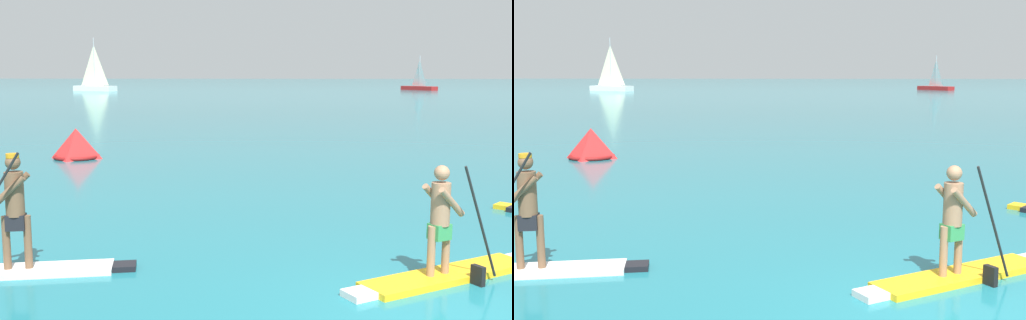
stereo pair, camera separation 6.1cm
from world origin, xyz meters
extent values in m
cube|color=white|center=(-6.12, 1.48, 0.04)|extent=(2.76, 1.11, 0.08)
cube|color=black|center=(-4.64, 1.78, 0.04)|extent=(0.40, 0.40, 0.08)
cylinder|color=brown|center=(-6.24, 1.45, 0.47)|extent=(0.11, 0.11, 0.77)
cylinder|color=brown|center=(-5.96, 1.51, 0.47)|extent=(0.11, 0.11, 0.77)
cube|color=black|center=(-6.10, 1.48, 0.76)|extent=(0.30, 0.27, 0.22)
cylinder|color=brown|center=(-6.10, 1.48, 1.17)|extent=(0.26, 0.26, 0.63)
sphere|color=brown|center=(-6.10, 1.48, 1.62)|extent=(0.21, 0.21, 0.21)
cylinder|color=orange|center=(-6.10, 1.48, 1.72)|extent=(0.18, 0.18, 0.06)
cylinder|color=brown|center=(-6.12, 1.32, 1.23)|extent=(0.49, 0.19, 0.47)
cylinder|color=brown|center=(-6.18, 1.62, 1.23)|extent=(0.49, 0.19, 0.47)
cube|color=yellow|center=(0.02, 1.65, 0.05)|extent=(2.68, 1.99, 0.09)
cube|color=white|center=(-1.31, 0.81, 0.05)|extent=(0.48, 0.49, 0.09)
cylinder|color=#997051|center=(-0.03, 1.61, 0.44)|extent=(0.11, 0.11, 0.70)
cylinder|color=#997051|center=(-0.27, 1.47, 0.44)|extent=(0.11, 0.11, 0.70)
cube|color=#338C4C|center=(-0.15, 1.54, 0.71)|extent=(0.34, 0.32, 0.22)
cylinder|color=#997051|center=(-0.15, 1.54, 1.09)|extent=(0.26, 0.26, 0.59)
sphere|color=#997051|center=(-0.15, 1.54, 1.52)|extent=(0.21, 0.21, 0.21)
cylinder|color=#997051|center=(-0.19, 1.69, 1.14)|extent=(0.44, 0.34, 0.48)
cylinder|color=#997051|center=(-0.03, 1.44, 1.14)|extent=(0.44, 0.34, 0.48)
cylinder|color=black|center=(0.36, 1.39, 0.87)|extent=(0.61, 0.41, 1.61)
cube|color=black|center=(0.36, 1.39, 0.11)|extent=(0.17, 0.21, 0.32)
cube|color=yellow|center=(2.31, 6.28, 0.05)|extent=(0.49, 0.50, 0.09)
pyramid|color=red|center=(-9.37, 13.20, 0.50)|extent=(1.34, 1.34, 1.01)
torus|color=maroon|center=(-9.37, 13.20, 0.06)|extent=(1.51, 1.51, 0.12)
cube|color=white|center=(-30.71, 81.60, 0.37)|extent=(6.73, 4.21, 0.74)
cylinder|color=#B2B2B7|center=(-30.71, 81.60, 4.16)|extent=(0.12, 0.12, 6.83)
pyramid|color=beige|center=(-30.71, 81.60, 3.71)|extent=(2.91, 0.37, 5.73)
cube|color=silver|center=(-30.71, 81.60, 0.96)|extent=(2.67, 2.13, 0.44)
cube|color=#A51E1E|center=(16.82, 88.64, 0.29)|extent=(4.80, 5.66, 0.59)
cylinder|color=#B2B2B7|center=(16.82, 88.64, 2.86)|extent=(0.12, 0.12, 4.56)
pyramid|color=white|center=(16.82, 88.64, 2.61)|extent=(1.05, 2.55, 3.85)
camera|label=1|loc=(-2.18, -6.91, 2.90)|focal=43.56mm
camera|label=2|loc=(-2.12, -6.90, 2.90)|focal=43.56mm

